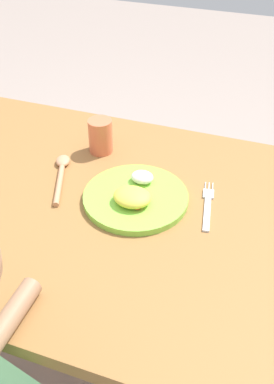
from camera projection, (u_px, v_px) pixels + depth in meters
The scene contains 6 objects.
ground_plane at pixel (122, 351), 1.58m from camera, with size 8.00×8.00×0.00m, color gray.
dining_table at pixel (118, 226), 1.21m from camera, with size 1.46×0.88×0.67m.
plate at pixel (135, 196), 1.18m from camera, with size 0.28×0.28×0.05m.
fork at pixel (208, 206), 1.17m from camera, with size 0.05×0.20×0.01m.
spoon at pixel (61, 172), 1.27m from camera, with size 0.11×0.22×0.02m.
drinking_cup at pixel (101, 136), 1.34m from camera, with size 0.07×0.07×0.11m, color #DE6A45.
Camera 1 is at (0.35, -0.82, 1.43)m, focal length 41.85 mm.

